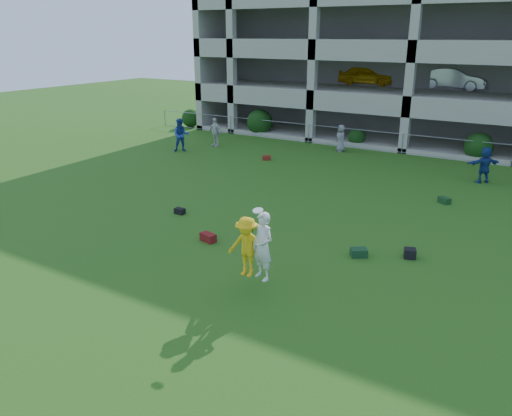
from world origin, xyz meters
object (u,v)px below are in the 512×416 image
Objects in this scene: bystander_d at (485,165)px; crate_d at (410,253)px; bystander_c at (341,138)px; bystander_a at (181,135)px; frisbee_contest at (252,247)px; bystander_b at (215,132)px; parking_garage at (446,43)px.

bystander_d is 10.20m from crate_d.
bystander_d is at bearing 25.54° from bystander_c.
bystander_d is (16.29, 2.19, -0.12)m from bystander_a.
bystander_a is 5.55× the size of crate_d.
bystander_c reaches higher than crate_d.
bystander_a is 16.44m from bystander_d.
frisbee_contest is (-3.83, -14.43, 0.41)m from bystander_d.
bystander_c is at bearing -57.80° from bystander_d.
bystander_b is (0.90, 2.19, -0.08)m from bystander_a.
bystander_d reaches higher than bystander_c.
frisbee_contest is at bearing -32.10° from bystander_c.
bystander_b is 17.89m from crate_d.
crate_d is (7.54, -12.82, -0.64)m from bystander_c.
bystander_c is 8.64m from bystander_d.
bystander_a is 17.47m from frisbee_contest.
frisbee_contest is (4.39, -17.10, 0.48)m from bystander_c.
bystander_c is at bearing 35.34° from bystander_b.
bystander_b is at bearing 128.72° from frisbee_contest.
parking_garage is at bearing 65.37° from bystander_b.
bystander_b is 1.04× the size of bystander_d.
bystander_b is 0.85× the size of frisbee_contest.
bystander_c is at bearing 104.39° from frisbee_contest.
frisbee_contest is at bearing -126.44° from crate_d.
bystander_a is 1.14× the size of bystander_d.
crate_d is at bearing 46.40° from bystander_d.
bystander_a reaches higher than crate_d.
bystander_c is at bearing -6.99° from bystander_a.
bystander_c is 14.89m from crate_d.
bystander_b is 18.49m from frisbee_contest.
bystander_d is (8.21, -2.66, 0.06)m from bystander_c.
bystander_a is 9.43m from bystander_c.
bystander_d is 0.06× the size of parking_garage.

